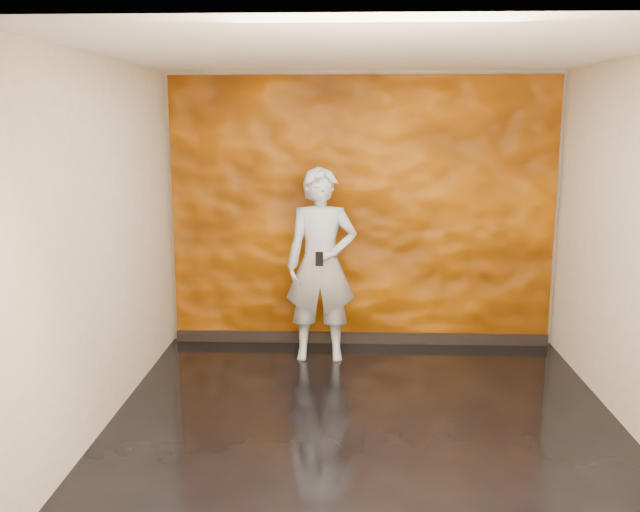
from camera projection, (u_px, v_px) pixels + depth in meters
The scene contains 5 objects.
room at pixel (366, 245), 5.36m from camera, with size 4.02×4.02×2.81m.
feature_wall at pixel (362, 213), 7.29m from camera, with size 3.90×0.06×2.75m, color #C05D00.
baseboard at pixel (361, 338), 7.50m from camera, with size 3.90×0.04×0.12m, color black.
man at pixel (321, 265), 6.90m from camera, with size 0.69×0.45×1.88m, color #9398A1.
phone at pixel (319, 259), 6.61m from camera, with size 0.07×0.01×0.14m, color black.
Camera 1 is at (-0.14, -5.29, 2.35)m, focal length 40.00 mm.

